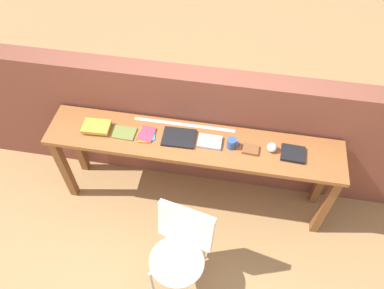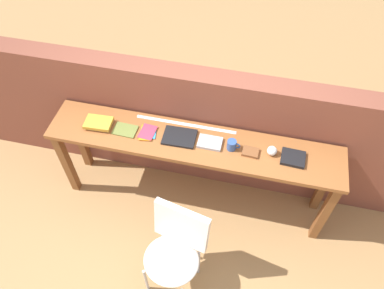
% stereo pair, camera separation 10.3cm
% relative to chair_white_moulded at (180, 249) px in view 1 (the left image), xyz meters
% --- Properties ---
extents(ground_plane, '(40.00, 40.00, 0.00)m').
position_rel_chair_white_moulded_xyz_m(ground_plane, '(-0.03, 0.49, -0.53)').
color(ground_plane, '#9E7547').
extents(brick_wall_back, '(6.00, 0.20, 1.32)m').
position_rel_chair_white_moulded_xyz_m(brick_wall_back, '(-0.03, 1.13, 0.13)').
color(brick_wall_back, brown).
rests_on(brick_wall_back, ground).
extents(sideboard, '(2.50, 0.44, 0.88)m').
position_rel_chair_white_moulded_xyz_m(sideboard, '(-0.03, 0.79, 0.21)').
color(sideboard, brown).
rests_on(sideboard, ground).
extents(chair_white_moulded, '(0.52, 0.53, 0.89)m').
position_rel_chair_white_moulded_xyz_m(chair_white_moulded, '(0.00, 0.00, 0.00)').
color(chair_white_moulded, silver).
rests_on(chair_white_moulded, ground).
extents(book_stack_leftmost, '(0.24, 0.17, 0.05)m').
position_rel_chair_white_moulded_xyz_m(book_stack_leftmost, '(-0.86, 0.79, 0.38)').
color(book_stack_leftmost, white).
rests_on(book_stack_leftmost, sideboard).
extents(magazine_cycling, '(0.20, 0.15, 0.01)m').
position_rel_chair_white_moulded_xyz_m(magazine_cycling, '(-0.63, 0.78, 0.36)').
color(magazine_cycling, olive).
rests_on(magazine_cycling, sideboard).
extents(pamphlet_pile_colourful, '(0.15, 0.19, 0.01)m').
position_rel_chair_white_moulded_xyz_m(pamphlet_pile_colourful, '(-0.43, 0.80, 0.36)').
color(pamphlet_pile_colourful, purple).
rests_on(pamphlet_pile_colourful, sideboard).
extents(book_open_centre, '(0.28, 0.21, 0.02)m').
position_rel_chair_white_moulded_xyz_m(book_open_centre, '(-0.16, 0.81, 0.36)').
color(book_open_centre, black).
rests_on(book_open_centre, sideboard).
extents(book_grey_hardcover, '(0.20, 0.14, 0.03)m').
position_rel_chair_white_moulded_xyz_m(book_grey_hardcover, '(0.10, 0.80, 0.37)').
color(book_grey_hardcover, '#9E9EA3').
rests_on(book_grey_hardcover, sideboard).
extents(mug, '(0.11, 0.08, 0.09)m').
position_rel_chair_white_moulded_xyz_m(mug, '(0.29, 0.79, 0.40)').
color(mug, '#2D4C8C').
rests_on(mug, sideboard).
extents(leather_journal_brown, '(0.14, 0.11, 0.02)m').
position_rel_chair_white_moulded_xyz_m(leather_journal_brown, '(0.44, 0.78, 0.37)').
color(leather_journal_brown, brown).
rests_on(leather_journal_brown, sideboard).
extents(sports_ball_small, '(0.08, 0.08, 0.08)m').
position_rel_chair_white_moulded_xyz_m(sports_ball_small, '(0.61, 0.81, 0.39)').
color(sports_ball_small, silver).
rests_on(sports_ball_small, sideboard).
extents(book_repair_rightmost, '(0.20, 0.17, 0.03)m').
position_rel_chair_white_moulded_xyz_m(book_repair_rightmost, '(0.78, 0.79, 0.37)').
color(book_repair_rightmost, black).
rests_on(book_repair_rightmost, sideboard).
extents(ruler_metal_back_edge, '(0.88, 0.03, 0.00)m').
position_rel_chair_white_moulded_xyz_m(ruler_metal_back_edge, '(-0.14, 0.96, 0.35)').
color(ruler_metal_back_edge, silver).
rests_on(ruler_metal_back_edge, sideboard).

